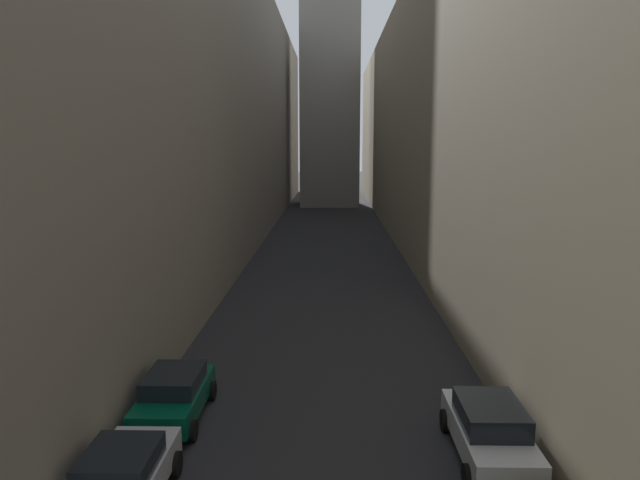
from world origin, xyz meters
TOP-DOWN VIEW (x-y plane):
  - ground_plane at (0.00, 48.00)m, footprint 264.00×264.00m
  - building_block_left at (-10.53, 50.00)m, footprint 10.05×108.00m
  - building_block_right at (11.06, 50.00)m, footprint 11.12×108.00m
  - parked_car_left_second at (-4.40, 12.72)m, footprint 1.89×4.28m
  - parked_car_left_third at (-4.40, 17.30)m, footprint 1.89×3.99m
  - parked_car_right_third at (4.40, 15.17)m, footprint 1.91×4.34m

SIDE VIEW (x-z plane):
  - ground_plane at x=0.00m, z-range 0.00..0.00m
  - parked_car_left_second at x=-4.40m, z-range 0.02..1.48m
  - parked_car_left_third at x=-4.40m, z-range 0.03..1.50m
  - parked_car_right_third at x=4.40m, z-range 0.02..1.59m
  - building_block_right at x=11.06m, z-range 0.00..19.73m
  - building_block_left at x=-10.53m, z-range 0.00..22.41m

